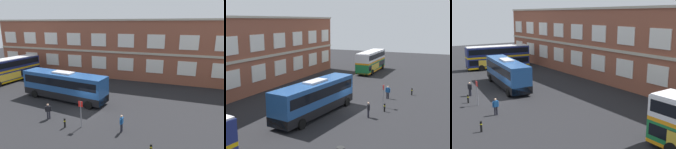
# 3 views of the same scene
# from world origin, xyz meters

# --- Properties ---
(ground_plane) EXTENTS (120.00, 120.00, 0.00)m
(ground_plane) POSITION_xyz_m (0.00, 2.00, 0.00)
(ground_plane) COLOR black
(double_decker_middle) EXTENTS (11.02, 2.93, 4.07)m
(double_decker_middle) POSITION_xyz_m (23.39, 5.01, 2.15)
(double_decker_middle) COLOR #197038
(double_decker_middle) RESTS_ON ground
(touring_coach) EXTENTS (12.21, 3.96, 3.80)m
(touring_coach) POSITION_xyz_m (-4.27, 2.23, 1.91)
(touring_coach) COLOR navy
(touring_coach) RESTS_ON ground
(waiting_passenger) EXTENTS (0.60, 0.41, 1.70)m
(waiting_passenger) POSITION_xyz_m (-2.79, -3.22, 0.93)
(waiting_passenger) COLOR black
(waiting_passenger) RESTS_ON ground
(second_passenger) EXTENTS (0.26, 0.63, 1.70)m
(second_passenger) POSITION_xyz_m (5.31, -3.15, 0.93)
(second_passenger) COLOR black
(second_passenger) RESTS_ON ground
(bus_stand_flag) EXTENTS (0.44, 0.10, 2.70)m
(bus_stand_flag) POSITION_xyz_m (1.34, -3.63, 1.64)
(bus_stand_flag) COLOR slate
(bus_stand_flag) RESTS_ON ground
(safety_bollard_west) EXTENTS (0.19, 0.19, 0.95)m
(safety_bollard_west) POSITION_xyz_m (-0.15, -4.24, 0.49)
(safety_bollard_west) COLOR black
(safety_bollard_west) RESTS_ON ground
(safety_bollard_east) EXTENTS (0.19, 0.19, 0.95)m
(safety_bollard_east) POSITION_xyz_m (8.45, -5.67, 0.49)
(safety_bollard_east) COLOR black
(safety_bollard_east) RESTS_ON ground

